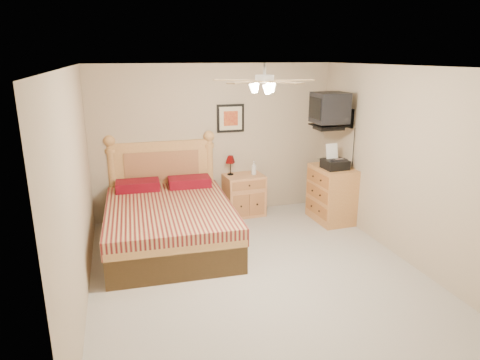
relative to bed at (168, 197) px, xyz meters
name	(u,v)px	position (x,y,z in m)	size (l,w,h in m)	color
floor	(256,272)	(0.93, -1.12, -0.72)	(4.50, 4.50, 0.00)	#A39D93
ceiling	(259,67)	(0.93, -1.12, 1.78)	(4.00, 4.50, 0.04)	white
wall_back	(215,141)	(0.93, 1.13, 0.53)	(4.00, 0.04, 2.50)	tan
wall_front	(360,263)	(0.93, -3.37, 0.53)	(4.00, 0.04, 2.50)	tan
wall_left	(76,191)	(-1.07, -1.12, 0.53)	(0.04, 4.50, 2.50)	tan
wall_right	(403,165)	(2.93, -1.12, 0.53)	(0.04, 4.50, 2.50)	tan
bed	(168,197)	(0.00, 0.00, 0.00)	(1.69, 2.22, 1.44)	tan
nightstand	(244,195)	(1.36, 0.88, -0.37)	(0.64, 0.48, 0.69)	#B87844
table_lamp	(230,165)	(1.15, 0.98, 0.14)	(0.18, 0.18, 0.32)	#530303
lotion_bottle	(254,168)	(1.53, 0.87, 0.09)	(0.09, 0.09, 0.23)	silver
framed_picture	(231,118)	(1.20, 1.11, 0.90)	(0.46, 0.04, 0.46)	black
dresser	(332,194)	(2.66, 0.23, -0.27)	(0.53, 0.77, 0.90)	#AA6736
fax_machine	(335,157)	(2.63, 0.13, 0.37)	(0.36, 0.38, 0.38)	black
magazine_lower	(325,162)	(2.66, 0.52, 0.20)	(0.20, 0.26, 0.02)	#B8AE95
magazine_upper	(324,161)	(2.65, 0.53, 0.22)	(0.22, 0.30, 0.02)	gray
wall_tv	(338,110)	(2.68, 0.22, 1.09)	(0.56, 0.46, 0.58)	black
ceiling_fan	(264,81)	(0.93, -1.32, 1.64)	(1.14, 1.14, 0.28)	silver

